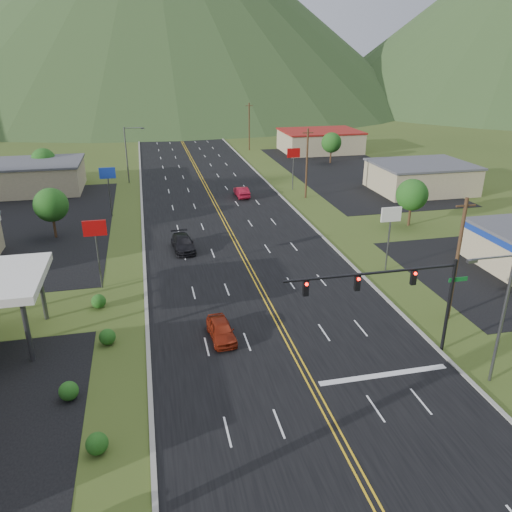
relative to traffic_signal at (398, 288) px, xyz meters
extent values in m
cylinder|color=black|center=(4.02, 0.00, -1.83)|extent=(0.24, 0.24, 7.00)
cylinder|color=black|center=(-1.98, 0.00, 1.27)|extent=(12.00, 0.18, 0.18)
cube|color=#0C591E|center=(4.42, 0.00, 0.17)|extent=(1.40, 0.06, 0.30)
cube|color=black|center=(1.02, 0.00, 0.67)|extent=(0.35, 0.28, 1.05)
sphere|color=#FF0C05|center=(1.02, -0.18, 1.02)|extent=(0.22, 0.22, 0.22)
cube|color=black|center=(-2.98, 0.00, 0.67)|extent=(0.35, 0.28, 1.05)
sphere|color=#FF0C05|center=(-2.98, -0.18, 1.02)|extent=(0.22, 0.22, 0.22)
cube|color=black|center=(-6.48, 0.00, 0.67)|extent=(0.35, 0.28, 1.05)
sphere|color=#FF0C05|center=(-6.48, -0.18, 1.02)|extent=(0.22, 0.22, 0.22)
cylinder|color=#59595E|center=(5.02, -4.00, -0.83)|extent=(0.20, 0.20, 9.00)
cylinder|color=#59595E|center=(3.58, -4.00, 3.47)|extent=(2.88, 0.12, 0.12)
cube|color=#59595E|center=(2.14, -4.00, 3.37)|extent=(0.60, 0.25, 0.18)
cylinder|color=#59595E|center=(-18.48, 56.00, -0.83)|extent=(0.20, 0.20, 9.00)
cylinder|color=#59595E|center=(-17.04, 56.00, 3.47)|extent=(2.88, 0.12, 0.12)
cube|color=#59595E|center=(-15.60, 56.00, 3.37)|extent=(0.60, 0.25, 0.18)
cylinder|color=#59595E|center=(-24.48, 5.00, -2.83)|extent=(0.36, 0.36, 5.00)
cylinder|color=#59595E|center=(-24.48, 11.00, -2.83)|extent=(0.36, 0.36, 5.00)
cube|color=tan|center=(-34.48, 54.00, -3.23)|extent=(18.00, 11.00, 4.20)
cube|color=#4C4C51|center=(-34.48, 54.00, -0.98)|extent=(18.40, 11.40, 0.30)
cube|color=tan|center=(25.52, 41.00, -3.33)|extent=(14.00, 11.00, 4.00)
cube|color=#4C4C51|center=(25.52, 41.00, -1.18)|extent=(14.40, 11.40, 0.30)
cube|color=tan|center=(21.52, 76.00, -3.23)|extent=(16.00, 12.00, 4.20)
cube|color=maroon|center=(21.52, 76.00, -0.98)|extent=(16.40, 12.40, 0.30)
cylinder|color=#59595E|center=(-20.48, 16.00, -2.83)|extent=(0.16, 0.16, 5.00)
cube|color=#A5090A|center=(-20.48, 16.00, 0.37)|extent=(2.00, 0.18, 1.40)
cylinder|color=#59595E|center=(-20.48, 38.00, -2.83)|extent=(0.16, 0.16, 5.00)
cube|color=navy|center=(-20.48, 38.00, 0.37)|extent=(2.00, 0.18, 1.40)
cylinder|color=#59595E|center=(6.52, 14.00, -2.83)|extent=(0.16, 0.16, 5.00)
cube|color=white|center=(6.52, 14.00, 0.37)|extent=(2.00, 0.18, 1.40)
cylinder|color=#59595E|center=(6.52, 46.00, -2.83)|extent=(0.16, 0.16, 5.00)
cube|color=#A5090A|center=(6.52, 46.00, 0.37)|extent=(2.00, 0.18, 1.40)
cylinder|color=#382314|center=(-26.48, 31.00, -3.83)|extent=(0.30, 0.30, 3.00)
sphere|color=#224D16|center=(-26.48, 31.00, -1.43)|extent=(3.84, 3.84, 3.84)
cylinder|color=#382314|center=(-31.48, 58.00, -3.83)|extent=(0.30, 0.30, 3.00)
sphere|color=#224D16|center=(-31.48, 58.00, -1.43)|extent=(3.84, 3.84, 3.84)
cylinder|color=#382314|center=(15.52, 26.00, -3.83)|extent=(0.30, 0.30, 3.00)
sphere|color=#224D16|center=(15.52, 26.00, -1.43)|extent=(3.84, 3.84, 3.84)
cylinder|color=#382314|center=(19.52, 64.00, -3.83)|extent=(0.30, 0.30, 3.00)
sphere|color=#224D16|center=(19.52, 64.00, -1.43)|extent=(3.84, 3.84, 3.84)
cylinder|color=#382314|center=(7.02, 4.00, -0.33)|extent=(0.28, 0.28, 10.00)
cube|color=#382314|center=(7.02, 4.00, 4.07)|extent=(1.60, 0.12, 0.12)
cylinder|color=#382314|center=(7.02, 41.00, -0.33)|extent=(0.28, 0.28, 10.00)
cube|color=#382314|center=(7.02, 41.00, 4.07)|extent=(1.60, 0.12, 0.12)
cylinder|color=#382314|center=(7.02, 81.00, -0.33)|extent=(0.28, 0.28, 10.00)
cube|color=#382314|center=(7.02, 81.00, 4.07)|extent=(1.60, 0.12, 0.12)
cylinder|color=#382314|center=(7.02, 121.00, -0.33)|extent=(0.28, 0.28, 10.00)
cube|color=#382314|center=(7.02, 121.00, 4.07)|extent=(1.60, 0.12, 0.12)
imported|color=maroon|center=(-11.26, 4.87, -4.61)|extent=(1.99, 4.35, 1.45)
imported|color=black|center=(-12.43, 23.67, -4.57)|extent=(2.53, 5.38, 1.52)
imported|color=maroon|center=(-2.10, 43.40, -4.57)|extent=(1.71, 4.65, 1.52)
camera|label=1|loc=(-15.80, -27.05, 14.46)|focal=35.00mm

